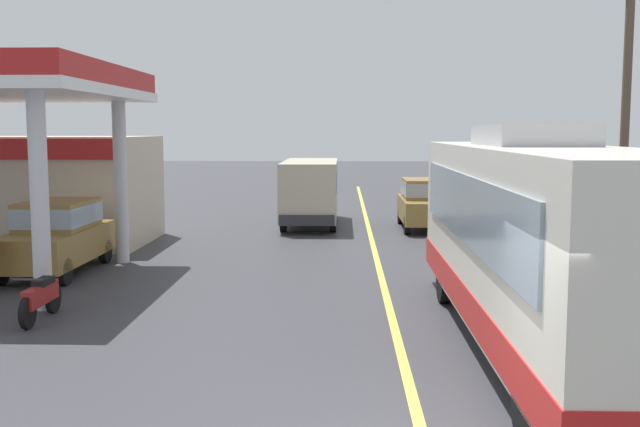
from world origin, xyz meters
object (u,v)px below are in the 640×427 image
(coach_bus_main, at_px, (543,246))
(car_trailing_behind_bus, at_px, (424,201))
(motorcycle_parked_forecourt, at_px, (41,297))
(minibus_opposing_lane, at_px, (311,186))
(car_at_pump, at_px, (57,233))

(coach_bus_main, distance_m, car_trailing_behind_bus, 15.15)
(motorcycle_parked_forecourt, bearing_deg, minibus_opposing_lane, 72.87)
(coach_bus_main, distance_m, motorcycle_parked_forecourt, 9.20)
(coach_bus_main, xyz_separation_m, minibus_opposing_lane, (-4.50, 16.10, -0.25))
(minibus_opposing_lane, relative_size, car_trailing_behind_bus, 1.46)
(car_at_pump, bearing_deg, car_trailing_behind_bus, 40.84)
(minibus_opposing_lane, relative_size, motorcycle_parked_forecourt, 3.41)
(car_at_pump, height_order, car_trailing_behind_bus, same)
(car_at_pump, distance_m, minibus_opposing_lane, 11.47)
(car_trailing_behind_bus, bearing_deg, car_at_pump, -139.16)
(car_trailing_behind_bus, bearing_deg, minibus_opposing_lane, 167.09)
(car_at_pump, height_order, minibus_opposing_lane, minibus_opposing_lane)
(coach_bus_main, relative_size, car_at_pump, 2.63)
(car_at_pump, bearing_deg, motorcycle_parked_forecourt, -72.37)
(coach_bus_main, xyz_separation_m, car_trailing_behind_bus, (-0.29, 15.13, -0.71))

